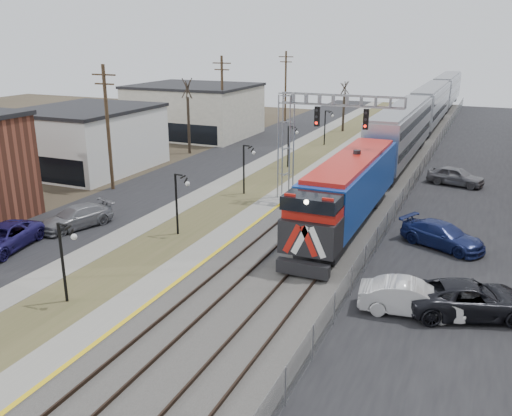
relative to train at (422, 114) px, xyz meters
The scene contains 21 objects.
street_west 29.65m from the train, 125.18° to the right, with size 7.00×120.00×0.04m, color black.
sidewalk 27.32m from the train, 117.40° to the right, with size 2.00×120.00×0.08m, color gray.
grass_median 26.08m from the train, 111.50° to the right, with size 4.00×120.00×0.06m, color #4A4C28.
platform 25.13m from the train, 105.08° to the right, with size 2.00×120.00×0.24m, color gray.
ballast_bed 24.33m from the train, 93.56° to the right, with size 8.00×120.00×0.20m, color #595651.
platform_edge 24.91m from the train, 103.12° to the right, with size 0.24×120.00×0.01m, color gold.
track_near 24.51m from the train, 98.26° to the right, with size 1.58×120.00×0.15m.
track_far 24.26m from the train, 90.00° to the right, with size 1.58×120.00×0.15m.
train is the anchor object (origin of this frame).
signal_gantry 31.53m from the train, 97.83° to the right, with size 9.00×1.07×8.15m.
lampposts 41.93m from the train, 103.10° to the right, with size 0.14×62.14×4.00m.
utility_poles 39.60m from the train, 120.38° to the right, with size 0.28×80.28×10.00m.
fence 24.36m from the train, 83.61° to the right, with size 0.04×120.00×1.60m, color gray.
buildings_west 43.83m from the train, 127.20° to the right, with size 14.00×67.00×7.00m.
bare_trees 27.17m from the train, 131.96° to the right, with size 12.30×42.30×5.95m.
car_lot_b 46.13m from the train, 83.03° to the right, with size 1.62×4.64×1.53m, color silver.
car_lot_c 45.58m from the train, 79.85° to the right, with size 2.60×5.63×1.57m, color black.
car_lot_d 37.24m from the train, 80.56° to the right, with size 2.07×5.08×1.47m, color navy.
car_lot_e 22.36m from the train, 75.13° to the right, with size 1.85×4.61×1.57m, color slate.
car_street_a 50.70m from the train, 110.17° to the right, with size 2.46×5.34×1.48m, color navy.
car_street_b 45.75m from the train, 110.82° to the right, with size 2.01×4.95×1.44m, color slate.
Camera 1 is at (13.52, -9.61, 12.10)m, focal length 38.00 mm.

